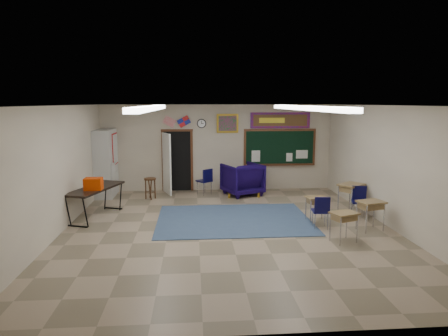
{
  "coord_description": "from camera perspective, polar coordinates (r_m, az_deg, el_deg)",
  "views": [
    {
      "loc": [
        -0.83,
        -9.35,
        3.07
      ],
      "look_at": [
        -0.0,
        1.5,
        1.28
      ],
      "focal_mm": 32.0,
      "sensor_mm": 36.0,
      "label": 1
    }
  ],
  "objects": [
    {
      "name": "bulletin_board",
      "position": [
        14.16,
        8.04,
        6.76
      ],
      "size": [
        2.1,
        0.05,
        0.55
      ],
      "color": "red",
      "rests_on": "back_wall"
    },
    {
      "name": "left_wall",
      "position": [
        10.0,
        -22.8,
        -0.42
      ],
      "size": [
        0.04,
        9.0,
        3.0
      ],
      "primitive_type": "cube",
      "color": "beige",
      "rests_on": "floor"
    },
    {
      "name": "student_chair_reading",
      "position": [
        13.42,
        -2.85,
        -1.94
      ],
      "size": [
        0.62,
        0.62,
        0.88
      ],
      "primitive_type": null,
      "rotation": [
        0.0,
        0.0,
        3.81
      ],
      "color": "#090832",
      "rests_on": "floor"
    },
    {
      "name": "front_wall",
      "position": [
        5.17,
        5.14,
        -8.4
      ],
      "size": [
        8.0,
        0.04,
        3.0
      ],
      "primitive_type": "cube",
      "color": "beige",
      "rests_on": "floor"
    },
    {
      "name": "wall_flags",
      "position": [
        13.82,
        -6.78,
        6.85
      ],
      "size": [
        1.16,
        0.06,
        0.7
      ],
      "primitive_type": null,
      "color": "red",
      "rests_on": "back_wall"
    },
    {
      "name": "fluorescent_strips",
      "position": [
        9.39,
        0.71,
        8.56
      ],
      "size": [
        3.86,
        6.0,
        0.1
      ],
      "primitive_type": null,
      "color": "white",
      "rests_on": "ceiling"
    },
    {
      "name": "chalkboard",
      "position": [
        14.23,
        7.96,
        2.79
      ],
      "size": [
        2.55,
        0.14,
        1.3
      ],
      "color": "#542C18",
      "rests_on": "back_wall"
    },
    {
      "name": "wingback_armchair",
      "position": [
        13.37,
        2.63,
        -1.59
      ],
      "size": [
        1.5,
        1.52,
        1.06
      ],
      "primitive_type": "imported",
      "rotation": [
        0.0,
        0.0,
        3.54
      ],
      "color": "#0E0532",
      "rests_on": "floor"
    },
    {
      "name": "student_chair_desk_a",
      "position": [
        10.14,
        13.61,
        -6.11
      ],
      "size": [
        0.45,
        0.45,
        0.82
      ],
      "primitive_type": null,
      "rotation": [
        0.0,
        0.0,
        3.04
      ],
      "color": "#090832",
      "rests_on": "floor"
    },
    {
      "name": "doorway",
      "position": [
        13.87,
        -7.1,
        0.94
      ],
      "size": [
        1.1,
        0.89,
        2.16
      ],
      "color": "black",
      "rests_on": "back_wall"
    },
    {
      "name": "ceiling",
      "position": [
        9.39,
        0.71,
        8.92
      ],
      "size": [
        8.0,
        9.0,
        0.04
      ],
      "primitive_type": "cube",
      "color": "silver",
      "rests_on": "back_wall"
    },
    {
      "name": "student_desk_back_right",
      "position": [
        10.32,
        20.18,
        -6.19
      ],
      "size": [
        0.7,
        0.59,
        0.73
      ],
      "rotation": [
        0.0,
        0.0,
        0.25
      ],
      "color": "olive",
      "rests_on": "floor"
    },
    {
      "name": "area_rug",
      "position": [
        10.65,
        1.37,
        -7.34
      ],
      "size": [
        4.0,
        3.0,
        0.02
      ],
      "primitive_type": "cube",
      "color": "#344863",
      "rests_on": "floor"
    },
    {
      "name": "wooden_stool",
      "position": [
        13.02,
        -10.48,
        -2.86
      ],
      "size": [
        0.38,
        0.38,
        0.68
      ],
      "color": "#442714",
      "rests_on": "floor"
    },
    {
      "name": "folding_table",
      "position": [
        11.28,
        -17.81,
        -4.54
      ],
      "size": [
        1.26,
        2.1,
        1.13
      ],
      "rotation": [
        0.0,
        0.0,
        -0.32
      ],
      "color": "black",
      "rests_on": "floor"
    },
    {
      "name": "storage_cabinet",
      "position": [
        13.66,
        -16.51,
        0.67
      ],
      "size": [
        0.59,
        1.25,
        2.2
      ],
      "color": "#ABABA6",
      "rests_on": "floor"
    },
    {
      "name": "wall_clock",
      "position": [
        13.84,
        -3.23,
        6.36
      ],
      "size": [
        0.32,
        0.05,
        0.32
      ],
      "color": "black",
      "rests_on": "back_wall"
    },
    {
      "name": "student_chair_desk_b",
      "position": [
        11.29,
        18.79,
        -4.72
      ],
      "size": [
        0.52,
        0.52,
        0.85
      ],
      "primitive_type": null,
      "rotation": [
        0.0,
        0.0,
        -0.26
      ],
      "color": "#090832",
      "rests_on": "floor"
    },
    {
      "name": "back_wall",
      "position": [
        13.96,
        -0.94,
        2.91
      ],
      "size": [
        8.0,
        0.04,
        3.0
      ],
      "primitive_type": "cube",
      "color": "beige",
      "rests_on": "floor"
    },
    {
      "name": "student_desk_back_left",
      "position": [
        9.31,
        16.74,
        -7.87
      ],
      "size": [
        0.68,
        0.59,
        0.68
      ],
      "rotation": [
        0.0,
        0.0,
        0.36
      ],
      "color": "olive",
      "rests_on": "floor"
    },
    {
      "name": "framed_art_print",
      "position": [
        13.89,
        0.51,
        6.39
      ],
      "size": [
        0.75,
        0.05,
        0.65
      ],
      "color": "#A47E1F",
      "rests_on": "back_wall"
    },
    {
      "name": "floor",
      "position": [
        9.88,
        0.67,
        -8.75
      ],
      "size": [
        9.0,
        9.0,
        0.0
      ],
      "primitive_type": "plane",
      "color": "gray",
      "rests_on": "ground"
    },
    {
      "name": "right_wall",
      "position": [
        10.64,
        22.68,
        0.14
      ],
      "size": [
        0.04,
        9.0,
        3.0
      ],
      "primitive_type": "cube",
      "color": "beige",
      "rests_on": "floor"
    },
    {
      "name": "student_desk_front_right",
      "position": [
        11.75,
        17.66,
        -3.92
      ],
      "size": [
        0.86,
        0.82,
        0.83
      ],
      "rotation": [
        0.0,
        0.0,
        0.63
      ],
      "color": "olive",
      "rests_on": "floor"
    },
    {
      "name": "student_desk_front_left",
      "position": [
        10.7,
        13.09,
        -5.55
      ],
      "size": [
        0.58,
        0.46,
        0.65
      ],
      "rotation": [
        0.0,
        0.0,
        0.11
      ],
      "color": "olive",
      "rests_on": "floor"
    }
  ]
}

